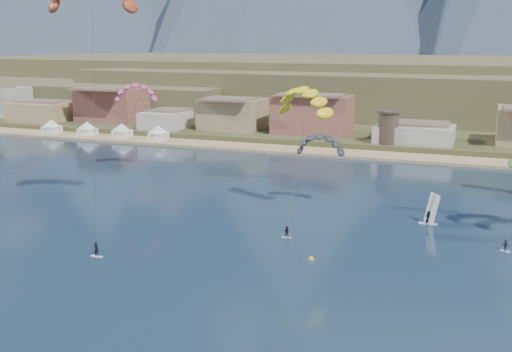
# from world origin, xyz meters

# --- Properties ---
(beach) EXTENTS (2200.00, 12.00, 0.90)m
(beach) POSITION_xyz_m (0.00, 106.00, 0.25)
(beach) COLOR tan
(beach) RESTS_ON ground
(land) EXTENTS (2200.00, 900.00, 4.00)m
(land) POSITION_xyz_m (0.00, 560.00, 0.00)
(land) COLOR #4E4B2A
(land) RESTS_ON ground
(foothills) EXTENTS (940.00, 210.00, 18.00)m
(foothills) POSITION_xyz_m (22.39, 232.47, 9.08)
(foothills) COLOR brown
(foothills) RESTS_ON ground
(town) EXTENTS (400.00, 24.00, 12.00)m
(town) POSITION_xyz_m (-40.00, 122.00, 8.00)
(town) COLOR #BCB7AE
(town) RESTS_ON ground
(watchtower) EXTENTS (5.82, 5.82, 8.60)m
(watchtower) POSITION_xyz_m (5.00, 114.00, 6.37)
(watchtower) COLOR #47382D
(watchtower) RESTS_ON ground
(beach_tents) EXTENTS (43.40, 6.40, 5.00)m
(beach_tents) POSITION_xyz_m (-76.25, 106.00, 3.71)
(beach_tents) COLOR white
(beach_tents) RESTS_ON ground
(kitesurfer_yellow) EXTENTS (11.72, 18.76, 23.55)m
(kitesurfer_yellow) POSITION_xyz_m (1.01, 51.12, 19.10)
(kitesurfer_yellow) COLOR silver
(kitesurfer_yellow) RESTS_ON ground
(distant_kite_pink) EXTENTS (10.20, 7.77, 20.79)m
(distant_kite_pink) POSITION_xyz_m (-42.04, 69.79, 17.81)
(distant_kite_pink) COLOR #262626
(distant_kite_pink) RESTS_ON ground
(distant_kite_dark) EXTENTS (8.84, 5.98, 14.68)m
(distant_kite_dark) POSITION_xyz_m (2.48, 56.16, 11.38)
(distant_kite_dark) COLOR #262626
(distant_kite_dark) RESTS_ON ground
(windsurfer) EXTENTS (2.77, 3.01, 4.88)m
(windsurfer) POSITION_xyz_m (21.43, 51.44, 1.55)
(windsurfer) COLOR silver
(windsurfer) RESTS_ON ground
(buoy) EXTENTS (0.77, 0.77, 0.77)m
(buoy) POSITION_xyz_m (8.67, 29.52, 0.13)
(buoy) COLOR gold
(buoy) RESTS_ON ground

